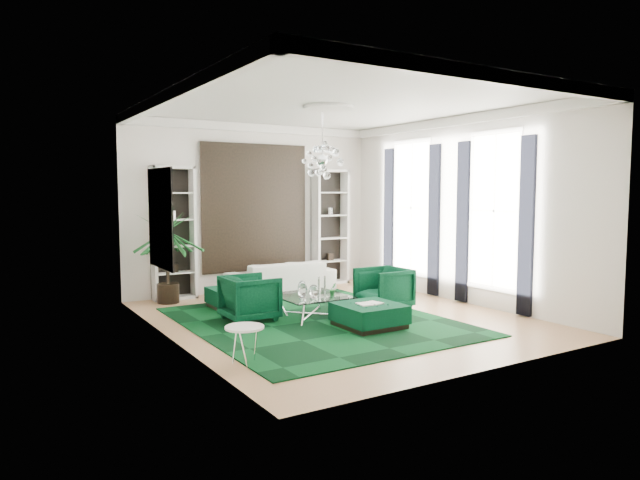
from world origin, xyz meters
TOP-DOWN VIEW (x-y plane):
  - floor at (0.00, 0.00)m, footprint 6.00×7.00m
  - ceiling at (0.00, 0.00)m, footprint 6.00×7.00m
  - wall_back at (0.00, 3.51)m, footprint 6.00×0.02m
  - wall_front at (0.00, -3.51)m, footprint 6.00×0.02m
  - wall_left at (-3.01, 0.00)m, footprint 0.02×7.00m
  - wall_right at (3.01, 0.00)m, footprint 0.02×7.00m
  - crown_molding at (0.00, 0.00)m, footprint 6.00×7.00m
  - ceiling_medallion at (0.00, 0.30)m, footprint 0.90×0.90m
  - tapestry at (0.00, 3.46)m, footprint 2.50×0.06m
  - shelving_left at (-1.95, 3.31)m, footprint 0.90×0.38m
  - shelving_right at (1.95, 3.31)m, footprint 0.90×0.38m
  - painting at (-2.97, 0.60)m, footprint 0.04×1.30m
  - window_near at (2.99, -0.90)m, footprint 0.03×1.10m
  - curtain_near_a at (2.96, -1.68)m, footprint 0.07×0.30m
  - curtain_near_b at (2.96, -0.12)m, footprint 0.07×0.30m
  - window_far at (2.99, 1.50)m, footprint 0.03×1.10m
  - curtain_far_a at (2.96, 0.72)m, footprint 0.07×0.30m
  - curtain_far_b at (2.96, 2.28)m, footprint 0.07×0.30m
  - rug at (-0.48, -0.03)m, footprint 4.20×5.00m
  - sofa at (0.34, 2.84)m, footprint 2.39×0.94m
  - armchair_left at (-1.43, 0.63)m, footprint 0.89×0.87m
  - armchair_right at (1.18, 0.18)m, footprint 0.89×0.87m
  - coffee_table at (-0.39, 0.26)m, footprint 1.20×1.20m
  - ottoman_side at (-1.24, 1.78)m, footprint 0.90×0.90m
  - ottoman_front at (0.06, -0.88)m, footprint 1.00×1.00m
  - book at (0.06, -0.88)m, footprint 0.42×0.28m
  - side_table at (-2.55, -1.65)m, footprint 0.52×0.52m
  - palm at (-2.19, 2.97)m, footprint 1.50×1.50m
  - chandelier at (0.03, 0.58)m, footprint 0.80×0.80m
  - table_plant at (-0.09, 0.01)m, footprint 0.13×0.11m

SIDE VIEW (x-z plane):
  - floor at x=0.00m, z-range -0.02..0.00m
  - rug at x=-0.48m, z-range 0.00..0.02m
  - ottoman_side at x=-1.24m, z-range 0.00..0.40m
  - ottoman_front at x=0.06m, z-range 0.00..0.40m
  - coffee_table at x=-0.39m, z-range 0.00..0.41m
  - side_table at x=-2.55m, z-range 0.00..0.50m
  - sofa at x=0.34m, z-range 0.00..0.70m
  - armchair_left at x=-1.43m, z-range 0.00..0.81m
  - armchair_right at x=1.18m, z-range 0.00..0.81m
  - book at x=0.06m, z-range 0.40..0.43m
  - table_plant at x=-0.09m, z-range 0.41..0.65m
  - palm at x=-2.19m, z-range 0.00..2.40m
  - shelving_left at x=-1.95m, z-range 0.00..2.80m
  - shelving_right at x=1.95m, z-range 0.00..2.80m
  - curtain_near_a at x=2.96m, z-range 0.02..3.27m
  - curtain_near_b at x=2.96m, z-range 0.02..3.27m
  - curtain_far_a at x=2.96m, z-range 0.02..3.27m
  - curtain_far_b at x=2.96m, z-range 0.02..3.27m
  - painting at x=-2.97m, z-range 1.05..2.65m
  - wall_back at x=0.00m, z-range 0.00..3.80m
  - wall_front at x=0.00m, z-range 0.00..3.80m
  - wall_left at x=-3.01m, z-range 0.00..3.80m
  - wall_right at x=3.01m, z-range 0.00..3.80m
  - tapestry at x=0.00m, z-range 0.50..3.30m
  - window_near at x=2.99m, z-range 0.45..3.35m
  - window_far at x=2.99m, z-range 0.45..3.35m
  - chandelier at x=0.03m, z-range 2.49..3.21m
  - crown_molding at x=0.00m, z-range 3.61..3.79m
  - ceiling_medallion at x=0.00m, z-range 3.75..3.79m
  - ceiling at x=0.00m, z-range 3.80..3.82m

